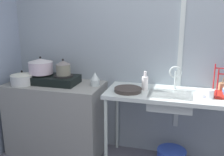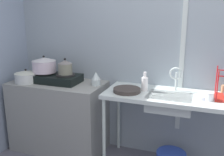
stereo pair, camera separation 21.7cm
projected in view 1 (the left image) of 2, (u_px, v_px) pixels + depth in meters
wall_back at (170, 53)px, 2.82m from camera, size 4.58×0.10×2.41m
wall_metal_strip at (181, 43)px, 2.70m from camera, size 0.05×0.01×1.93m
counter_concrete at (57, 118)px, 3.03m from camera, size 1.11×0.56×0.85m
counter_sink at (178, 100)px, 2.58m from camera, size 1.49×0.56×0.85m
stove at (53, 79)px, 2.91m from camera, size 0.59×0.32×0.11m
pot_on_left_burner at (41, 66)px, 2.91m from camera, size 0.28×0.28×0.20m
pot_on_right_burner at (63, 68)px, 2.84m from camera, size 0.16×0.16×0.19m
pot_beside_stove at (22, 78)px, 2.88m from camera, size 0.27×0.27×0.16m
percolator at (95, 79)px, 2.82m from camera, size 0.10×0.10×0.15m
sink_basin at (170, 101)px, 2.56m from camera, size 0.44×0.33×0.15m
faucet at (175, 74)px, 2.63m from camera, size 0.13×0.08×0.26m
frying_pan at (128, 90)px, 2.62m from camera, size 0.28×0.28×0.04m
cup_by_rack at (209, 94)px, 2.42m from camera, size 0.09×0.09×0.08m
small_bowl_on_drainboard at (203, 94)px, 2.48m from camera, size 0.15×0.15×0.04m
bottle_by_sink at (145, 83)px, 2.66m from camera, size 0.07×0.07×0.20m
utensil_jar at (223, 87)px, 2.65m from camera, size 0.09×0.09×0.21m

